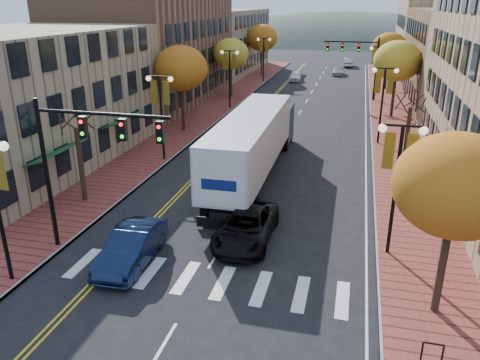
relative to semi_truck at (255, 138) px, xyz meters
The scene contains 29 objects.
ground 14.83m from the semi_truck, 87.99° to the right, with size 200.00×200.00×0.00m, color black.
sidewalk_left 19.97m from the semi_truck, 115.36° to the left, with size 4.00×85.00×0.15m, color brown.
sidewalk_right 20.42m from the semi_truck, 62.01° to the left, with size 4.00×85.00×0.15m, color brown.
building_left_near 16.68m from the semi_truck, behind, with size 12.00×22.00×9.00m, color #9E8966.
building_left_mid 27.18m from the semi_truck, 127.61° to the left, with size 12.00×24.00×11.00m, color brown.
building_left_far 49.29m from the semi_truck, 109.56° to the left, with size 12.00×26.00×9.50m, color #9E8966.
building_right_far 53.02m from the semi_truck, 68.95° to the left, with size 15.00×20.00×11.00m, color #9E8966.
tree_left_a 10.75m from the semi_truck, 142.14° to the right, with size 0.28×0.28×4.20m.
tree_left_b 13.00m from the semi_truck, 132.07° to the left, with size 4.48×4.48×7.21m.
tree_left_c 26.90m from the semi_truck, 108.47° to the left, with size 4.16×4.16×6.69m.
tree_left_d 44.33m from the semi_truck, 101.06° to the left, with size 4.61×4.61×7.42m.
tree_right_a 15.98m from the semi_truck, 52.94° to the right, with size 4.16×4.16×6.69m.
tree_right_b 10.11m from the semi_truck, 19.68° to the left, with size 0.28×0.28×4.20m.
tree_right_c 21.80m from the semi_truck, 63.88° to the left, with size 4.48×4.48×7.21m.
tree_right_d 36.76m from the semi_truck, 74.96° to the left, with size 4.35×4.35×7.00m.
lamp_left_b 7.34m from the semi_truck, 168.65° to the left, with size 1.96×0.36×6.05m.
lamp_left_c 20.70m from the semi_truck, 109.80° to the left, with size 1.96×0.36×6.05m.
lamp_left_d 38.09m from the semi_truck, 100.58° to the left, with size 1.96×0.36×6.05m.
lamp_right_a 11.88m from the semi_truck, 47.01° to the right, with size 1.96×0.36×6.05m.
lamp_right_b 12.48m from the semi_truck, 49.56° to the left, with size 1.96×0.36×6.05m.
lamp_right_c 28.60m from the semi_truck, 73.70° to the left, with size 1.96×0.36×6.05m.
traffic_mast_near 12.84m from the semi_truck, 113.17° to the right, with size 6.10×0.35×7.00m.
traffic_mast_far 28.15m from the semi_truck, 77.67° to the left, with size 6.10×0.34×7.00m.
semi_truck is the anchor object (origin of this frame).
navy_sedan 12.49m from the semi_truck, 103.38° to the right, with size 1.67×4.79×1.58m, color #0D1835.
black_suv 9.14m from the semi_truck, 80.33° to the right, with size 2.44×5.29×1.47m, color black.
car_far_white 39.60m from the semi_truck, 93.97° to the left, with size 1.63×4.05×1.38m, color white.
car_far_silver 47.06m from the semi_truck, 86.37° to the left, with size 1.79×4.41×1.28m, color #A6A6AD.
car_far_oncoming 57.46m from the semi_truck, 85.77° to the left, with size 1.52×4.36×1.44m, color #B7B8C0.
Camera 1 is at (5.55, -13.65, 10.76)m, focal length 35.00 mm.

